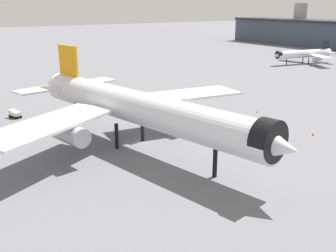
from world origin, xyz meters
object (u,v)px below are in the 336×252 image
Objects in this scene: airliner_far_taxiway at (304,54)px; traffic_cone_near_nose at (313,134)px; airliner_near_gate at (137,108)px; baggage_tug_wing at (15,114)px; traffic_cone_wingtip at (257,112)px.

traffic_cone_near_nose is at bearing 48.87° from airliner_far_taxiway.
baggage_tug_wing is (-34.76, -13.47, -6.73)m from airliner_near_gate.
airliner_near_gate is 18.27× the size of baggage_tug_wing.
traffic_cone_wingtip is (-19.29, 4.25, -0.06)m from traffic_cone_near_nose.
baggage_tug_wing is (17.52, -133.12, -3.49)m from airliner_far_taxiway.
baggage_tug_wing is 68.03m from traffic_cone_near_nose.
traffic_cone_near_nose is (14.74, 33.19, -7.35)m from airliner_near_gate.
airliner_far_taxiway reaches higher than baggage_tug_wing.
baggage_tug_wing reaches higher than traffic_cone_wingtip.
traffic_cone_near_nose is (67.03, -86.45, -4.12)m from airliner_far_taxiway.
airliner_far_taxiway is at bearing 104.53° from airliner_near_gate.
airliner_far_taxiway is (-52.28, 119.65, -3.24)m from airliner_near_gate.
traffic_cone_wingtip is at bearing 167.58° from traffic_cone_near_nose.
airliner_far_taxiway is 109.47m from traffic_cone_near_nose.
airliner_near_gate is at bearing -174.45° from baggage_tug_wing.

